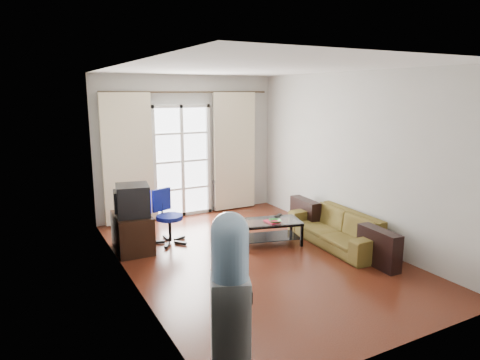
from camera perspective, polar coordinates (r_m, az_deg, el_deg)
name	(u,v)px	position (r m, az deg, el deg)	size (l,w,h in m)	color
floor	(255,257)	(6.40, 2.03, -10.21)	(5.20, 5.20, 0.00)	#552314
ceiling	(257,68)	(5.94, 2.23, 14.72)	(5.20, 5.20, 0.00)	white
wall_back	(188,146)	(8.35, -6.93, 4.48)	(3.60, 0.02, 2.70)	#B7B6AE
wall_front	(404,211)	(4.05, 21.03, -3.91)	(3.60, 0.02, 2.70)	#B7B6AE
wall_left	(128,179)	(5.36, -14.73, 0.17)	(0.02, 5.20, 2.70)	#B7B6AE
wall_right	(353,158)	(7.09, 14.80, 2.91)	(0.02, 5.20, 2.70)	#B7B6AE
french_door	(182,161)	(8.28, -7.71, 2.48)	(1.16, 0.06, 2.15)	white
curtain_rod	(189,92)	(8.19, -6.85, 11.57)	(0.04, 0.04, 3.30)	#4C3F2D
curtain_left	(128,159)	(7.90, -14.72, 2.68)	(0.90, 0.07, 2.35)	beige
curtain_right	(235,152)	(8.65, -0.73, 3.81)	(0.90, 0.07, 2.35)	beige
radiator	(228,194)	(8.76, -1.65, -1.88)	(0.64, 0.12, 0.64)	gray
sofa	(337,229)	(6.96, 12.85, -6.33)	(0.82, 1.87, 0.54)	olive
coffee_table	(270,229)	(6.86, 4.08, -6.51)	(1.04, 0.76, 0.38)	silver
bowl	(275,221)	(6.71, 4.69, -5.52)	(0.25, 0.25, 0.05)	#30853B
book	(267,223)	(6.67, 3.67, -5.71)	(0.20, 0.25, 0.02)	#9F3413
remote	(278,215)	(7.08, 5.12, -4.73)	(0.18, 0.05, 0.02)	black
tv_stand	(133,233)	(6.75, -14.14, -6.80)	(0.52, 0.77, 0.57)	black
crt_tv	(132,200)	(6.57, -14.26, -2.63)	(0.58, 0.58, 0.47)	black
task_chair	(169,227)	(6.98, -9.48, -6.24)	(0.76, 0.76, 0.86)	black
water_cooler	(230,299)	(3.49, -1.31, -15.61)	(0.40, 0.40, 1.50)	silver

